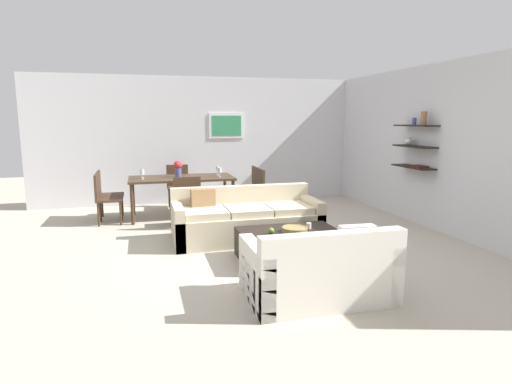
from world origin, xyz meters
The scene contains 22 objects.
ground_plane centered at (0.00, 0.00, 0.00)m, with size 18.00×18.00×0.00m, color #BCB29E.
back_wall_unit centered at (0.30, 3.53, 1.35)m, with size 8.40×0.09×2.70m.
right_wall_shelf_unit centered at (3.03, 0.60, 1.35)m, with size 0.34×8.20×2.70m.
sofa_beige centered at (-0.15, 0.34, 0.29)m, with size 2.19×0.90×0.78m.
loveseat_white centered at (0.07, -1.96, 0.29)m, with size 1.44×0.90×0.78m.
coffee_table centered at (0.19, -0.76, 0.19)m, with size 1.29×0.93×0.38m.
decorative_bowl centered at (0.23, -0.78, 0.42)m, with size 0.33×0.33×0.07m.
candle_jar centered at (0.47, -0.66, 0.42)m, with size 0.07×0.07×0.08m, color silver.
apple_on_coffee_table centered at (-0.08, -0.77, 0.42)m, with size 0.07×0.07×0.07m, color #669E2D.
dining_table centered at (-0.93, 2.14, 0.68)m, with size 1.90×0.92×0.75m.
dining_chair_right_far centered at (0.43, 2.35, 0.50)m, with size 0.44×0.44×0.88m.
dining_chair_foot centered at (-0.93, 1.27, 0.50)m, with size 0.44×0.44×0.88m.
dining_chair_right_near centered at (0.43, 1.93, 0.50)m, with size 0.44×0.44×0.88m.
dining_chair_left_near centered at (-2.29, 1.93, 0.50)m, with size 0.44×0.44×0.88m.
dining_chair_head centered at (-0.93, 3.01, 0.50)m, with size 0.44×0.44×0.88m.
dining_chair_left_far centered at (-2.29, 2.35, 0.50)m, with size 0.44×0.44×0.88m.
wine_glass_right_far centered at (-0.23, 2.25, 0.87)m, with size 0.07×0.07×0.17m.
wine_glass_left_near centered at (-1.63, 2.03, 0.87)m, with size 0.07×0.07×0.16m.
wine_glass_head centered at (-0.93, 2.54, 0.86)m, with size 0.07×0.07×0.15m.
wine_glass_left_far centered at (-1.63, 2.25, 0.86)m, with size 0.07×0.07×0.16m.
wine_glass_right_near centered at (-0.23, 2.03, 0.86)m, with size 0.07×0.07×0.17m.
centerpiece_vase centered at (-0.98, 2.17, 0.93)m, with size 0.16×0.16×0.31m.
Camera 1 is at (-1.62, -5.81, 1.81)m, focal length 30.11 mm.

